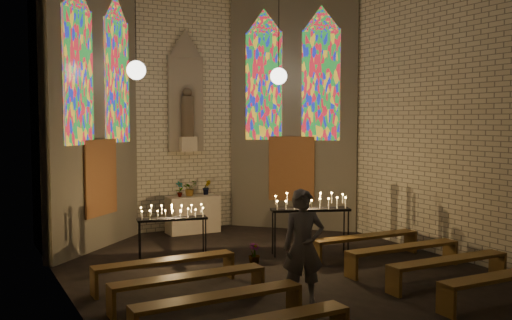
# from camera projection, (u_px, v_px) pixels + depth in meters

# --- Properties ---
(floor) EXTENTS (12.00, 12.00, 0.00)m
(floor) POSITION_uv_depth(u_px,v_px,m) (301.00, 283.00, 10.69)
(floor) COLOR black
(floor) RESTS_ON ground
(room) EXTENTS (8.22, 12.43, 7.00)m
(room) POSITION_uv_depth(u_px,v_px,m) (224.00, 92.00, 13.40)
(room) COLOR beige
(room) RESTS_ON ground
(altar) EXTENTS (1.40, 0.60, 1.00)m
(altar) POSITION_uv_depth(u_px,v_px,m) (193.00, 214.00, 15.46)
(altar) COLOR beige
(altar) RESTS_ON ground
(flower_vase_left) EXTENTS (0.26, 0.21, 0.43)m
(flower_vase_left) POSITION_uv_depth(u_px,v_px,m) (180.00, 189.00, 15.19)
(flower_vase_left) COLOR #4C723F
(flower_vase_left) RESTS_ON altar
(flower_vase_center) EXTENTS (0.47, 0.45, 0.42)m
(flower_vase_center) POSITION_uv_depth(u_px,v_px,m) (190.00, 188.00, 15.42)
(flower_vase_center) COLOR #4C723F
(flower_vase_center) RESTS_ON altar
(flower_vase_right) EXTENTS (0.25, 0.21, 0.41)m
(flower_vase_right) POSITION_uv_depth(u_px,v_px,m) (207.00, 187.00, 15.71)
(flower_vase_right) COLOR #4C723F
(flower_vase_right) RESTS_ON altar
(aisle_flower_pot) EXTENTS (0.29, 0.29, 0.45)m
(aisle_flower_pot) POSITION_uv_depth(u_px,v_px,m) (254.00, 254.00, 12.06)
(aisle_flower_pot) COLOR #4C723F
(aisle_flower_pot) RESTS_ON ground
(votive_stand_left) EXTENTS (1.57, 0.66, 1.12)m
(votive_stand_left) POSITION_uv_depth(u_px,v_px,m) (172.00, 215.00, 12.54)
(votive_stand_left) COLOR black
(votive_stand_left) RESTS_ON ground
(votive_stand_right) EXTENTS (1.83, 1.02, 1.31)m
(votive_stand_right) POSITION_uv_depth(u_px,v_px,m) (310.00, 205.00, 12.88)
(votive_stand_right) COLOR black
(votive_stand_right) RESTS_ON ground
(pew_left_0) EXTENTS (2.66, 0.42, 0.51)m
(pew_left_0) POSITION_uv_depth(u_px,v_px,m) (165.00, 264.00, 10.44)
(pew_left_0) COLOR #553C18
(pew_left_0) RESTS_ON ground
(pew_right_0) EXTENTS (2.66, 0.42, 0.51)m
(pew_right_0) POSITION_uv_depth(u_px,v_px,m) (365.00, 239.00, 12.60)
(pew_right_0) COLOR #553C18
(pew_right_0) RESTS_ON ground
(pew_left_1) EXTENTS (2.66, 0.42, 0.51)m
(pew_left_1) POSITION_uv_depth(u_px,v_px,m) (189.00, 280.00, 9.38)
(pew_left_1) COLOR #553C18
(pew_left_1) RESTS_ON ground
(pew_right_1) EXTENTS (2.66, 0.42, 0.51)m
(pew_right_1) POSITION_uv_depth(u_px,v_px,m) (403.00, 250.00, 11.55)
(pew_right_1) COLOR #553C18
(pew_right_1) RESTS_ON ground
(pew_left_2) EXTENTS (2.66, 0.42, 0.51)m
(pew_left_2) POSITION_uv_depth(u_px,v_px,m) (219.00, 301.00, 8.32)
(pew_left_2) COLOR #553C18
(pew_left_2) RESTS_ON ground
(pew_right_2) EXTENTS (2.66, 0.42, 0.51)m
(pew_right_2) POSITION_uv_depth(u_px,v_px,m) (449.00, 263.00, 10.49)
(pew_right_2) COLOR #553C18
(pew_right_2) RESTS_ON ground
(pew_right_3) EXTENTS (2.66, 0.42, 0.51)m
(pew_right_3) POSITION_uv_depth(u_px,v_px,m) (504.00, 280.00, 9.43)
(pew_right_3) COLOR #553C18
(pew_right_3) RESTS_ON ground
(visitor) EXTENTS (0.81, 0.67, 1.91)m
(visitor) POSITION_uv_depth(u_px,v_px,m) (303.00, 247.00, 9.43)
(visitor) COLOR #50505A
(visitor) RESTS_ON ground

